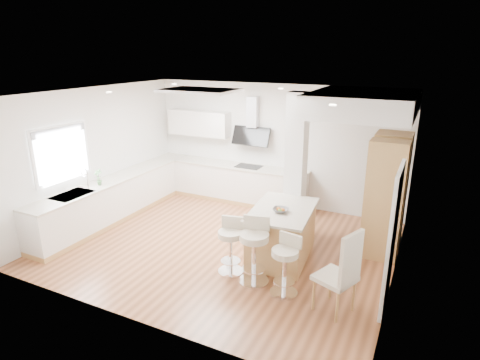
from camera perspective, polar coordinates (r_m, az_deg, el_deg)
The scene contains 18 objects.
ground at distance 7.68m, azimuth -2.37°, elevation -9.13°, with size 6.00×6.00×0.00m, color #A3623C.
ceiling at distance 7.68m, azimuth -2.37°, elevation -9.13°, with size 6.00×5.00×0.02m, color white.
wall_back at distance 9.35m, azimuth 4.83°, elevation 4.94°, with size 6.00×0.04×2.80m, color silver.
wall_left at distance 8.93m, azimuth -19.72°, elevation 3.33°, with size 0.04×5.00×2.80m, color silver.
wall_right at distance 6.36m, azimuth 22.02°, elevation -2.63°, with size 0.04×5.00×2.80m, color silver.
skylight at distance 7.79m, azimuth -5.74°, elevation 12.54°, with size 4.10×2.10×0.06m.
window_left at distance 8.25m, azimuth -24.11°, elevation 3.78°, with size 0.06×1.28×1.07m.
doorway_right at distance 5.95m, azimuth 20.82°, elevation -8.07°, with size 0.05×1.00×2.10m.
counter_left at distance 9.15m, azimuth -16.77°, elevation -2.21°, with size 0.63×4.50×1.35m.
counter_back at distance 9.65m, azimuth -0.95°, elevation 1.08°, with size 3.62×0.63×2.50m.
pillar at distance 7.59m, azimuth 7.93°, elevation 1.77°, with size 0.35×0.35×2.80m.
soffit at distance 7.55m, azimuth 17.14°, elevation 10.37°, with size 1.78×2.20×0.40m.
oven_column at distance 7.65m, azimuth 20.12°, elevation -1.81°, with size 0.63×1.21×2.10m.
peninsula at distance 7.10m, azimuth 5.98°, elevation -7.45°, with size 1.13×1.59×0.98m.
bar_stool_a at distance 6.57m, azimuth -1.31°, elevation -8.91°, with size 0.50×0.50×0.94m.
bar_stool_b at distance 6.28m, azimuth 2.06°, elevation -9.54°, with size 0.57×0.57×1.06m.
bar_stool_c at distance 6.06m, azimuth 6.48°, elevation -11.52°, with size 0.48×0.48×0.93m.
dining_chair at distance 5.69m, azimuth 14.41°, elevation -12.39°, with size 0.64×0.64×1.26m.
Camera 1 is at (3.28, -6.00, 3.49)m, focal length 30.00 mm.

